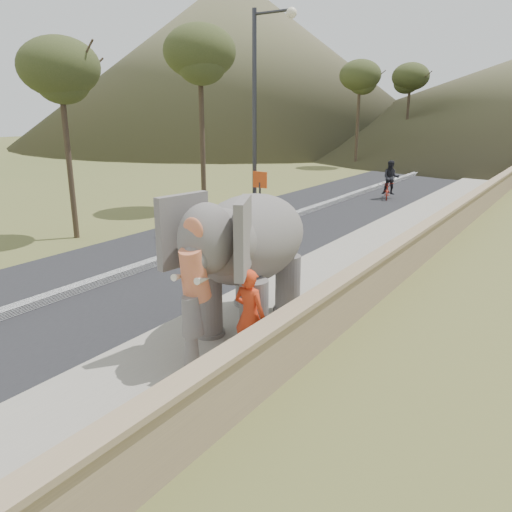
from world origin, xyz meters
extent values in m
plane|color=olive|center=(0.00, 0.00, 0.00)|extent=(160.00, 160.00, 0.00)
cube|color=black|center=(-5.00, 10.00, 0.01)|extent=(7.00, 120.00, 0.03)
cube|color=black|center=(-5.00, 10.00, 0.11)|extent=(0.35, 120.00, 0.22)
cube|color=#9E9687|center=(0.00, 10.00, 0.07)|extent=(3.00, 120.00, 0.15)
cube|color=tan|center=(1.65, 10.00, 0.55)|extent=(0.30, 120.00, 1.10)
cylinder|color=#2F2E33|center=(-5.00, 11.12, 4.00)|extent=(0.16, 0.16, 8.00)
cylinder|color=#2F2E33|center=(-4.20, 11.12, 7.80)|extent=(1.60, 0.10, 0.10)
sphere|color=#FFF2CC|center=(-3.50, 11.12, 7.70)|extent=(0.36, 0.36, 0.36)
cylinder|color=#2D2D33|center=(-4.50, 10.74, 1.00)|extent=(0.08, 0.08, 2.00)
cube|color=#D44714|center=(-4.50, 10.74, 2.10)|extent=(0.60, 0.05, 0.60)
cone|color=brown|center=(-38.00, 55.00, 11.00)|extent=(60.00, 60.00, 22.00)
imported|color=red|center=(0.95, 2.16, 1.03)|extent=(0.64, 0.42, 1.75)
imported|color=maroon|center=(-3.23, 21.13, 0.47)|extent=(1.17, 1.88, 0.93)
imported|color=black|center=(-3.08, 21.13, 1.15)|extent=(1.05, 0.93, 1.80)
camera|label=1|loc=(5.69, -4.71, 4.61)|focal=35.00mm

